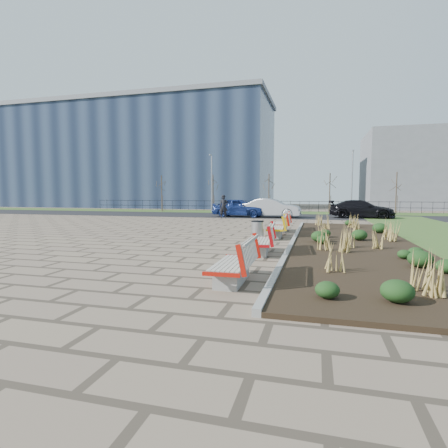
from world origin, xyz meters
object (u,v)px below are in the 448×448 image
(litter_bin, at_px, (257,231))
(pedestrian, at_px, (224,207))
(lamp_east, at_px, (352,183))
(bench_a, at_px, (232,261))
(bench_d, at_px, (281,222))
(bench_b, at_px, (260,239))
(bench_c, at_px, (276,226))
(car_blue, at_px, (239,208))
(car_silver, at_px, (272,208))
(lamp_west, at_px, (212,184))
(car_black, at_px, (361,209))

(litter_bin, distance_m, pedestrian, 13.69)
(litter_bin, distance_m, lamp_east, 21.61)
(bench_a, relative_size, bench_d, 1.00)
(bench_b, relative_size, bench_c, 1.00)
(bench_a, bearing_deg, pedestrian, 104.48)
(bench_b, distance_m, car_blue, 18.66)
(bench_c, height_order, car_silver, car_silver)
(bench_b, distance_m, car_silver, 18.11)
(lamp_west, bearing_deg, car_black, -18.84)
(pedestrian, bearing_deg, litter_bin, -84.92)
(litter_bin, bearing_deg, car_silver, 94.78)
(car_silver, height_order, car_black, car_silver)
(car_blue, bearing_deg, car_black, -79.61)
(bench_d, xyz_separation_m, litter_bin, (-0.62, -3.91, -0.08))
(bench_d, bearing_deg, bench_a, -91.10)
(bench_d, distance_m, car_black, 13.04)
(car_silver, relative_size, car_black, 0.95)
(bench_a, height_order, bench_c, same)
(bench_a, distance_m, bench_c, 8.69)
(bench_b, xyz_separation_m, pedestrian, (-5.56, 16.02, 0.46))
(bench_c, xyz_separation_m, pedestrian, (-5.56, 11.26, 0.46))
(bench_b, bearing_deg, bench_c, 85.55)
(pedestrian, xyz_separation_m, car_blue, (0.87, 2.04, -0.15))
(lamp_west, bearing_deg, car_blue, -53.85)
(litter_bin, distance_m, car_silver, 14.80)
(litter_bin, bearing_deg, bench_b, -79.25)
(car_silver, height_order, lamp_east, lamp_east)
(bench_c, height_order, car_blue, car_blue)
(car_silver, distance_m, lamp_east, 9.35)
(bench_a, bearing_deg, bench_b, 88.91)
(litter_bin, xyz_separation_m, car_silver, (-1.23, 14.75, 0.39))
(car_black, xyz_separation_m, lamp_west, (-14.37, 4.90, 2.28))
(pedestrian, height_order, car_black, pedestrian)
(car_black, xyz_separation_m, lamp_east, (-0.37, 4.90, 2.28))
(bench_b, height_order, litter_bin, bench_b)
(bench_c, xyz_separation_m, car_blue, (-4.69, 13.30, 0.32))
(bench_d, bearing_deg, car_silver, 98.61)
(bench_b, xyz_separation_m, car_blue, (-4.69, 18.06, 0.32))
(litter_bin, bearing_deg, lamp_west, 112.04)
(bench_a, distance_m, lamp_east, 28.45)
(pedestrian, xyz_separation_m, car_silver, (3.71, 1.99, -0.15))
(bench_b, height_order, car_black, car_black)
(bench_c, bearing_deg, litter_bin, -115.79)
(bench_a, distance_m, litter_bin, 7.22)
(pedestrian, height_order, car_blue, pedestrian)
(litter_bin, distance_m, lamp_west, 22.48)
(bench_d, relative_size, car_blue, 0.45)
(litter_bin, bearing_deg, car_blue, 105.37)
(car_black, bearing_deg, car_blue, 100.51)
(litter_bin, relative_size, lamp_west, 0.14)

